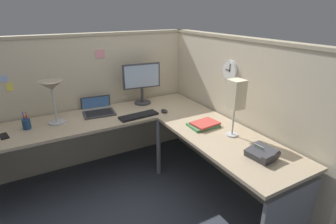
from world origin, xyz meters
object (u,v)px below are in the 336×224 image
Objects in this scene: desk_lamp_paper at (236,96)px; desk_lamp_dome at (52,89)px; wall_clock at (230,71)px; monitor at (142,80)px; cell_phone at (4,136)px; keyboard at (139,116)px; computer_mouse at (164,111)px; book_stack at (204,124)px; pen_cup at (26,124)px; office_phone at (262,154)px; laptop at (98,109)px.

desk_lamp_dome is at bearing 141.50° from desk_lamp_paper.
desk_lamp_paper is 2.41× the size of wall_clock.
cell_phone is at bearing -171.67° from monitor.
keyboard is at bearing -119.69° from monitor.
computer_mouse is at bearing 108.24° from desk_lamp_paper.
book_stack is at bearing -165.86° from wall_clock.
pen_cup is (-0.28, -0.01, -0.31)m from desk_lamp_dome.
book_stack is (1.27, -0.81, -0.34)m from desk_lamp_dome.
office_phone is 0.75× the size of book_stack.
laptop is at bearing 144.60° from wall_clock.
office_phone is at bearing -80.89° from computer_mouse.
desk_lamp_dome is 2.03m from office_phone.
computer_mouse is (0.65, -0.40, -0.01)m from laptop.
computer_mouse is at bearing -8.12° from keyboard.
keyboard is 1.11m from pen_cup.
desk_lamp_dome reaches higher than computer_mouse.
desk_lamp_paper reaches higher than laptop.
monitor is at bearing 126.70° from wall_clock.
laptop is 0.75m from pen_cup.
desk_lamp_paper is (0.58, -0.85, 0.37)m from keyboard.
desk_lamp_paper reaches higher than cell_phone.
wall_clock is at bearing 67.35° from office_phone.
desk_lamp_dome is (-1.02, -0.13, 0.07)m from monitor.
office_phone is at bearing -50.79° from cell_phone.
laptop is at bearing 117.33° from office_phone.
desk_lamp_dome is 1.80m from wall_clock.
laptop is at bearing 1.22° from cell_phone.
desk_lamp_dome is 1.49× the size of book_stack.
keyboard is at bearing 129.98° from book_stack.
laptop is 1.86m from office_phone.
cell_phone is at bearing 151.59° from desk_lamp_paper.
cell_phone is 2.29m from office_phone.
desk_lamp_dome is at bearing -164.27° from laptop.
desk_lamp_paper is at bearing -40.56° from cell_phone.
keyboard is at bearing -12.86° from pen_cup.
laptop is 1.39× the size of book_stack.
desk_lamp_dome is at bearing -1.07° from cell_phone.
desk_lamp_dome is 2.02× the size of wall_clock.
computer_mouse is 0.20× the size of desk_lamp_paper.
desk_lamp_dome reaches higher than keyboard.
laptop is 2.86× the size of cell_phone.
cell_phone is at bearing 141.37° from office_phone.
wall_clock is (0.63, -0.84, 0.21)m from monitor.
monitor is 2.78× the size of pen_cup.
desk_lamp_paper is at bearing 80.41° from office_phone.
office_phone reaches higher than book_stack.
office_phone is (1.79, -1.43, 0.03)m from cell_phone.
desk_lamp_dome is 2.47× the size of pen_cup.
wall_clock reaches higher than cell_phone.
desk_lamp_dome is 1.77m from desk_lamp_paper.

